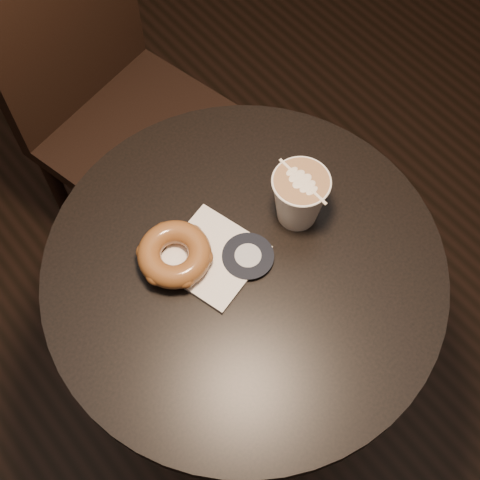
# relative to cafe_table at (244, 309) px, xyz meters

# --- Properties ---
(cafe_table) EXTENTS (0.70, 0.70, 0.75)m
(cafe_table) POSITION_rel_cafe_table_xyz_m (0.00, 0.00, 0.00)
(cafe_table) COLOR black
(cafe_table) RESTS_ON ground
(chair) EXTENTS (0.49, 0.49, 1.04)m
(chair) POSITION_rel_cafe_table_xyz_m (0.10, 0.62, 0.03)
(chair) COLOR black
(chair) RESTS_ON ground
(pastry_bag) EXTENTS (0.18, 0.18, 0.01)m
(pastry_bag) POSITION_rel_cafe_table_xyz_m (-0.03, 0.05, 0.20)
(pastry_bag) COLOR white
(pastry_bag) RESTS_ON cafe_table
(doughnut) EXTENTS (0.13, 0.13, 0.04)m
(doughnut) POSITION_rel_cafe_table_xyz_m (-0.09, 0.08, 0.23)
(doughnut) COLOR brown
(doughnut) RESTS_ON pastry_bag
(latte_cup) EXTENTS (0.10, 0.10, 0.11)m
(latte_cup) POSITION_rel_cafe_table_xyz_m (0.14, 0.02, 0.26)
(latte_cup) COLOR white
(latte_cup) RESTS_ON cafe_table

